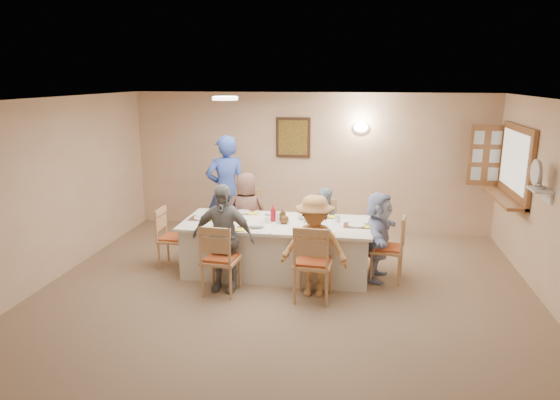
% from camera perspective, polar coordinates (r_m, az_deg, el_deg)
% --- Properties ---
extents(ground, '(7.00, 7.00, 0.00)m').
position_cam_1_polar(ground, '(6.16, -0.28, -12.74)').
color(ground, '#98775E').
extents(room_walls, '(7.00, 7.00, 7.00)m').
position_cam_1_polar(room_walls, '(5.65, -0.30, 1.12)').
color(room_walls, tan).
rests_on(room_walls, ground).
extents(wall_picture, '(0.62, 0.05, 0.72)m').
position_cam_1_polar(wall_picture, '(9.04, 1.50, 7.15)').
color(wall_picture, '#392314').
rests_on(wall_picture, room_walls).
extents(wall_sconce, '(0.26, 0.09, 0.18)m').
position_cam_1_polar(wall_sconce, '(8.91, 9.23, 8.17)').
color(wall_sconce, white).
rests_on(wall_sconce, room_walls).
extents(ceiling_light, '(0.36, 0.36, 0.05)m').
position_cam_1_polar(ceiling_light, '(7.20, -6.29, 11.49)').
color(ceiling_light, white).
rests_on(ceiling_light, room_walls).
extents(serving_hatch, '(0.06, 1.50, 1.15)m').
position_cam_1_polar(serving_hatch, '(8.26, 25.35, 3.76)').
color(serving_hatch, '#965F36').
rests_on(serving_hatch, room_walls).
extents(hatch_sill, '(0.30, 1.50, 0.05)m').
position_cam_1_polar(hatch_sill, '(8.32, 24.18, 0.25)').
color(hatch_sill, '#965F36').
rests_on(hatch_sill, room_walls).
extents(shutter_door, '(0.55, 0.04, 1.00)m').
position_cam_1_polar(shutter_door, '(8.92, 22.45, 4.71)').
color(shutter_door, '#965F36').
rests_on(shutter_door, room_walls).
extents(fan_shelf, '(0.22, 0.36, 0.03)m').
position_cam_1_polar(fan_shelf, '(6.98, 27.56, 1.04)').
color(fan_shelf, white).
rests_on(fan_shelf, room_walls).
extents(desk_fan, '(0.30, 0.30, 0.28)m').
position_cam_1_polar(desk_fan, '(6.94, 27.46, 2.26)').
color(desk_fan, '#A5A5A8').
rests_on(desk_fan, fan_shelf).
extents(dining_table, '(2.67, 1.13, 0.76)m').
position_cam_1_polar(dining_table, '(7.19, -0.35, -5.45)').
color(dining_table, white).
rests_on(dining_table, ground).
extents(chair_back_left, '(0.54, 0.54, 1.01)m').
position_cam_1_polar(chair_back_left, '(8.02, -3.63, -2.49)').
color(chair_back_left, tan).
rests_on(chair_back_left, ground).
extents(chair_back_right, '(0.43, 0.43, 0.89)m').
position_cam_1_polar(chair_back_right, '(7.86, 4.95, -3.30)').
color(chair_back_right, tan).
rests_on(chair_back_right, ground).
extents(chair_front_left, '(0.50, 0.50, 0.96)m').
position_cam_1_polar(chair_front_left, '(6.55, -6.75, -6.58)').
color(chair_front_left, tan).
rests_on(chair_front_left, ground).
extents(chair_front_right, '(0.51, 0.51, 1.01)m').
position_cam_1_polar(chair_front_right, '(6.33, 3.82, -7.02)').
color(chair_front_right, tan).
rests_on(chair_front_right, ground).
extents(chair_left_end, '(0.43, 0.43, 0.90)m').
position_cam_1_polar(chair_left_end, '(7.57, -12.02, -4.22)').
color(chair_left_end, tan).
rests_on(chair_left_end, ground).
extents(chair_right_end, '(0.51, 0.51, 0.93)m').
position_cam_1_polar(chair_right_end, '(7.09, 12.16, -5.33)').
color(chair_right_end, tan).
rests_on(chair_right_end, ground).
extents(diner_back_left, '(0.74, 0.56, 1.33)m').
position_cam_1_polar(diner_back_left, '(7.86, -3.84, -1.62)').
color(diner_back_left, brown).
rests_on(diner_back_left, ground).
extents(diner_back_right, '(0.55, 0.43, 1.13)m').
position_cam_1_polar(diner_back_right, '(7.71, 4.90, -2.70)').
color(diner_back_right, '#94AABE').
rests_on(diner_back_right, ground).
extents(diner_front_left, '(0.89, 0.46, 1.44)m').
position_cam_1_polar(diner_front_left, '(6.58, -6.53, -4.29)').
color(diner_front_left, gray).
rests_on(diner_front_left, ground).
extents(diner_front_right, '(0.93, 0.62, 1.33)m').
position_cam_1_polar(diner_front_right, '(6.39, 3.95, -5.29)').
color(diner_front_right, tan).
rests_on(diner_front_right, ground).
extents(diner_right_end, '(1.28, 0.74, 1.25)m').
position_cam_1_polar(diner_right_end, '(7.03, 11.16, -4.08)').
color(diner_right_end, '#B0BFE8').
rests_on(diner_right_end, ground).
extents(caregiver, '(1.02, 0.97, 1.85)m').
position_cam_1_polar(caregiver, '(8.35, -6.15, 1.09)').
color(caregiver, '#3651B6').
rests_on(caregiver, ground).
extents(placemat_fl, '(0.33, 0.25, 0.01)m').
position_cam_1_polar(placemat_fl, '(6.81, -5.95, -3.26)').
color(placemat_fl, '#472B19').
rests_on(placemat_fl, dining_table).
extents(plate_fl, '(0.25, 0.25, 0.02)m').
position_cam_1_polar(plate_fl, '(6.81, -5.95, -3.18)').
color(plate_fl, white).
rests_on(plate_fl, dining_table).
extents(napkin_fl, '(0.14, 0.14, 0.01)m').
position_cam_1_polar(napkin_fl, '(6.72, -4.57, -3.41)').
color(napkin_fl, yellow).
rests_on(napkin_fl, dining_table).
extents(placemat_fr, '(0.37, 0.28, 0.01)m').
position_cam_1_polar(placemat_fr, '(6.60, 4.18, -3.77)').
color(placemat_fr, '#472B19').
rests_on(placemat_fr, dining_table).
extents(plate_fr, '(0.24, 0.24, 0.02)m').
position_cam_1_polar(plate_fr, '(6.60, 4.18, -3.69)').
color(plate_fr, white).
rests_on(plate_fr, dining_table).
extents(napkin_fr, '(0.14, 0.14, 0.01)m').
position_cam_1_polar(napkin_fr, '(6.54, 5.71, -3.91)').
color(napkin_fr, yellow).
rests_on(napkin_fr, dining_table).
extents(placemat_bl, '(0.33, 0.25, 0.01)m').
position_cam_1_polar(placemat_bl, '(7.59, -4.29, -1.42)').
color(placemat_bl, '#472B19').
rests_on(placemat_bl, dining_table).
extents(plate_bl, '(0.24, 0.24, 0.01)m').
position_cam_1_polar(plate_bl, '(7.59, -4.30, -1.35)').
color(plate_bl, white).
rests_on(plate_bl, dining_table).
extents(napkin_bl, '(0.15, 0.15, 0.01)m').
position_cam_1_polar(napkin_bl, '(7.50, -3.05, -1.53)').
color(napkin_bl, yellow).
rests_on(napkin_bl, dining_table).
extents(placemat_br, '(0.37, 0.28, 0.01)m').
position_cam_1_polar(placemat_br, '(7.41, 4.77, -1.82)').
color(placemat_br, '#472B19').
rests_on(placemat_br, dining_table).
extents(plate_br, '(0.23, 0.23, 0.01)m').
position_cam_1_polar(plate_br, '(7.40, 4.78, -1.74)').
color(plate_br, white).
rests_on(plate_br, dining_table).
extents(napkin_br, '(0.14, 0.14, 0.01)m').
position_cam_1_polar(napkin_br, '(7.35, 6.14, -1.93)').
color(napkin_br, yellow).
rests_on(napkin_br, dining_table).
extents(placemat_le, '(0.36, 0.27, 0.01)m').
position_cam_1_polar(placemat_le, '(7.33, -8.86, -2.10)').
color(placemat_le, '#472B19').
rests_on(placemat_le, dining_table).
extents(plate_le, '(0.25, 0.25, 0.02)m').
position_cam_1_polar(plate_le, '(7.33, -8.87, -2.02)').
color(plate_le, white).
rests_on(plate_le, dining_table).
extents(napkin_le, '(0.14, 0.14, 0.01)m').
position_cam_1_polar(napkin_le, '(7.23, -7.63, -2.22)').
color(napkin_le, yellow).
rests_on(napkin_le, dining_table).
extents(placemat_re, '(0.36, 0.27, 0.01)m').
position_cam_1_polar(placemat_re, '(6.98, 8.75, -2.91)').
color(placemat_re, '#472B19').
rests_on(placemat_re, dining_table).
extents(plate_re, '(0.24, 0.24, 0.01)m').
position_cam_1_polar(plate_re, '(6.98, 8.76, -2.83)').
color(plate_re, white).
rests_on(plate_re, dining_table).
extents(napkin_re, '(0.14, 0.14, 0.01)m').
position_cam_1_polar(napkin_re, '(6.94, 10.24, -3.03)').
color(napkin_re, yellow).
rests_on(napkin_re, dining_table).
extents(teacup_a, '(0.21, 0.21, 0.10)m').
position_cam_1_polar(teacup_a, '(6.94, -7.23, -2.57)').
color(teacup_a, white).
rests_on(teacup_a, dining_table).
extents(teacup_b, '(0.13, 0.13, 0.08)m').
position_cam_1_polar(teacup_b, '(7.49, 3.42, -1.33)').
color(teacup_b, white).
rests_on(teacup_b, dining_table).
extents(bowl_a, '(0.30, 0.30, 0.05)m').
position_cam_1_polar(bowl_a, '(6.85, -2.70, -2.88)').
color(bowl_a, white).
rests_on(bowl_a, dining_table).
extents(bowl_b, '(0.35, 0.35, 0.06)m').
position_cam_1_polar(bowl_b, '(7.24, 2.82, -1.91)').
color(bowl_b, white).
rests_on(bowl_b, dining_table).
extents(condiment_ketchup, '(0.16, 0.16, 0.24)m').
position_cam_1_polar(condiment_ketchup, '(7.10, -0.79, -1.49)').
color(condiment_ketchup, red).
rests_on(condiment_ketchup, dining_table).
extents(condiment_brown, '(0.08, 0.08, 0.18)m').
position_cam_1_polar(condiment_brown, '(7.12, 0.30, -1.70)').
color(condiment_brown, '#523416').
rests_on(condiment_brown, dining_table).
extents(condiment_malt, '(0.18, 0.18, 0.17)m').
position_cam_1_polar(condiment_malt, '(6.99, 0.49, -2.03)').
color(condiment_malt, '#523416').
rests_on(condiment_malt, dining_table).
extents(drinking_glass, '(0.07, 0.07, 0.10)m').
position_cam_1_polar(drinking_glass, '(7.13, -1.48, -1.94)').
color(drinking_glass, silver).
rests_on(drinking_glass, dining_table).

